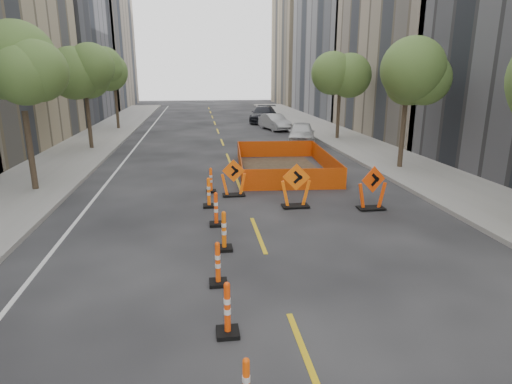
{
  "coord_description": "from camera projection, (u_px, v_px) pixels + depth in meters",
  "views": [
    {
      "loc": [
        -1.72,
        -8.05,
        4.75
      ],
      "look_at": [
        0.05,
        4.86,
        1.1
      ],
      "focal_mm": 30.0,
      "sensor_mm": 36.0,
      "label": 1
    }
  ],
  "objects": [
    {
      "name": "tree_r_b",
      "position": [
        408.0,
        77.0,
        20.52
      ],
      "size": [
        2.8,
        2.8,
        5.95
      ],
      "color": "#382B1E",
      "rests_on": "ground"
    },
    {
      "name": "parked_car_near",
      "position": [
        301.0,
        133.0,
        29.3
      ],
      "size": [
        2.76,
        4.66,
        1.49
      ],
      "primitive_type": "imported",
      "rotation": [
        0.0,
        0.0,
        -0.24
      ],
      "color": "silver",
      "rests_on": "ground"
    },
    {
      "name": "parked_car_mid",
      "position": [
        275.0,
        122.0,
        36.55
      ],
      "size": [
        2.36,
        4.28,
        1.34
      ],
      "primitive_type": "imported",
      "rotation": [
        0.0,
        0.0,
        0.25
      ],
      "color": "#A0A1A6",
      "rests_on": "ground"
    },
    {
      "name": "chevron_sign_center",
      "position": [
        296.0,
        186.0,
        15.42
      ],
      "size": [
        1.18,
        0.83,
        1.63
      ],
      "primitive_type": null,
      "rotation": [
        0.0,
        0.0,
        -0.17
      ],
      "color": "#FF640A",
      "rests_on": "ground"
    },
    {
      "name": "tree_l_b",
      "position": [
        20.0,
        79.0,
        16.4
      ],
      "size": [
        2.8,
        2.8,
        5.95
      ],
      "color": "#382B1E",
      "rests_on": "ground"
    },
    {
      "name": "channelizer_2",
      "position": [
        227.0,
        309.0,
        7.89
      ],
      "size": [
        0.43,
        0.43,
        1.09
      ],
      "primitive_type": null,
      "color": "#E13E09",
      "rests_on": "ground"
    },
    {
      "name": "channelizer_4",
      "position": [
        224.0,
        231.0,
        11.73
      ],
      "size": [
        0.44,
        0.44,
        1.13
      ],
      "primitive_type": null,
      "color": "#E75D09",
      "rests_on": "ground"
    },
    {
      "name": "channelizer_7",
      "position": [
        211.0,
        180.0,
        17.45
      ],
      "size": [
        0.41,
        0.41,
        1.03
      ],
      "primitive_type": null,
      "color": "#FB530A",
      "rests_on": "ground"
    },
    {
      "name": "parked_car_far",
      "position": [
        263.0,
        114.0,
        41.94
      ],
      "size": [
        3.61,
        5.8,
        1.57
      ],
      "primitive_type": "imported",
      "rotation": [
        0.0,
        0.0,
        -0.28
      ],
      "color": "black",
      "rests_on": "ground"
    },
    {
      "name": "sidewalk_left",
      "position": [
        38.0,
        179.0,
        19.43
      ],
      "size": [
        4.0,
        90.0,
        0.15
      ],
      "primitive_type": "cube",
      "color": "gray",
      "rests_on": "ground"
    },
    {
      "name": "tree_l_c",
      "position": [
        84.0,
        76.0,
        25.94
      ],
      "size": [
        2.8,
        2.8,
        5.95
      ],
      "color": "#382B1E",
      "rests_on": "ground"
    },
    {
      "name": "bld_right_e",
      "position": [
        318.0,
        50.0,
        65.17
      ],
      "size": [
        12.0,
        14.0,
        16.0
      ],
      "primitive_type": "cube",
      "color": "tan",
      "rests_on": "ground"
    },
    {
      "name": "tree_l_d",
      "position": [
        114.0,
        75.0,
        35.48
      ],
      "size": [
        2.8,
        2.8,
        5.95
      ],
      "color": "#382B1E",
      "rests_on": "ground"
    },
    {
      "name": "channelizer_6",
      "position": [
        209.0,
        192.0,
        15.51
      ],
      "size": [
        0.44,
        0.44,
        1.11
      ],
      "primitive_type": null,
      "color": "#FF610A",
      "rests_on": "ground"
    },
    {
      "name": "sidewalk_right",
      "position": [
        410.0,
        168.0,
        21.8
      ],
      "size": [
        4.0,
        90.0,
        0.15
      ],
      "primitive_type": "cube",
      "color": "gray",
      "rests_on": "ground"
    },
    {
      "name": "bld_right_d",
      "position": [
        364.0,
        23.0,
        47.07
      ],
      "size": [
        12.0,
        18.0,
        20.0
      ],
      "primitive_type": "cube",
      "color": "gray",
      "rests_on": "ground"
    },
    {
      "name": "bld_right_c",
      "position": [
        444.0,
        42.0,
        32.24
      ],
      "size": [
        12.0,
        16.0,
        14.0
      ],
      "primitive_type": "cube",
      "color": "gray",
      "rests_on": "ground"
    },
    {
      "name": "channelizer_5",
      "position": [
        216.0,
        209.0,
        13.62
      ],
      "size": [
        0.44,
        0.44,
        1.11
      ],
      "primitive_type": null,
      "color": "#F1420A",
      "rests_on": "ground"
    },
    {
      "name": "tree_r_c",
      "position": [
        340.0,
        76.0,
        30.06
      ],
      "size": [
        2.8,
        2.8,
        5.95
      ],
      "color": "#382B1E",
      "rests_on": "ground"
    },
    {
      "name": "bld_left_d",
      "position": [
        39.0,
        49.0,
        42.46
      ],
      "size": [
        12.0,
        16.0,
        14.0
      ],
      "primitive_type": "cube",
      "color": "#4C4C51",
      "rests_on": "ground"
    },
    {
      "name": "ground_plane",
      "position": [
        284.0,
        302.0,
        9.19
      ],
      "size": [
        140.0,
        140.0,
        0.0
      ],
      "primitive_type": "plane",
      "color": "black"
    },
    {
      "name": "safety_fence",
      "position": [
        283.0,
        162.0,
        21.31
      ],
      "size": [
        4.85,
        7.67,
        0.92
      ],
      "primitive_type": null,
      "rotation": [
        0.0,
        0.0,
        -0.07
      ],
      "color": "#ED570C",
      "rests_on": "ground"
    },
    {
      "name": "chevron_sign_right",
      "position": [
        372.0,
        188.0,
        15.18
      ],
      "size": [
        1.18,
        0.87,
        1.6
      ],
      "primitive_type": null,
      "rotation": [
        0.0,
        0.0,
        0.24
      ],
      "color": "#E94209",
      "rests_on": "ground"
    },
    {
      "name": "channelizer_3",
      "position": [
        218.0,
        263.0,
        9.79
      ],
      "size": [
        0.42,
        0.42,
        1.06
      ],
      "primitive_type": null,
      "color": "#E34509",
      "rests_on": "ground"
    },
    {
      "name": "chevron_sign_left",
      "position": [
        234.0,
        178.0,
        16.87
      ],
      "size": [
        1.05,
        0.7,
        1.48
      ],
      "primitive_type": null,
      "rotation": [
        0.0,
        0.0,
        -0.11
      ],
      "color": "#FF5C0A",
      "rests_on": "ground"
    },
    {
      "name": "bld_left_e",
      "position": [
        79.0,
        32.0,
        57.3
      ],
      "size": [
        12.0,
        20.0,
        20.0
      ],
      "primitive_type": "cube",
      "color": "gray",
      "rests_on": "ground"
    }
  ]
}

